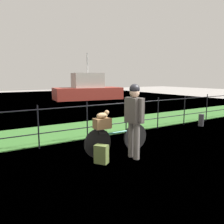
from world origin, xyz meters
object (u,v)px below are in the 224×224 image
object	(u,v)px
terrier_dog	(103,115)
moored_boat_near	(88,90)
bicycle_main	(117,139)
wooden_crate	(102,123)
cyclist_person	(134,115)
backpack_on_paving	(101,154)
mooring_bollard	(201,120)

from	to	relation	value
terrier_dog	moored_boat_near	xyz separation A→B (m)	(6.04, 12.67, -0.20)
bicycle_main	wooden_crate	size ratio (longest dim) A/B	4.65
cyclist_person	bicycle_main	bearing A→B (deg)	109.55
cyclist_person	moored_boat_near	world-z (taller)	moored_boat_near
wooden_crate	backpack_on_paving	world-z (taller)	wooden_crate
backpack_on_paving	bicycle_main	bearing A→B (deg)	84.29
backpack_on_paving	wooden_crate	bearing A→B (deg)	112.30
wooden_crate	terrier_dog	world-z (taller)	terrier_dog
terrier_dog	cyclist_person	world-z (taller)	cyclist_person
terrier_dog	bicycle_main	bearing A→B (deg)	-1.02
mooring_bollard	moored_boat_near	world-z (taller)	moored_boat_near
mooring_bollard	moored_boat_near	size ratio (longest dim) A/B	0.08
moored_boat_near	backpack_on_paving	bearing A→B (deg)	-115.81
terrier_dog	moored_boat_near	size ratio (longest dim) A/B	0.05
wooden_crate	terrier_dog	distance (m)	0.19
bicycle_main	backpack_on_paving	size ratio (longest dim) A/B	4.36
terrier_dog	moored_boat_near	distance (m)	14.03
cyclist_person	wooden_crate	bearing A→B (deg)	140.48
terrier_dog	cyclist_person	size ratio (longest dim) A/B	0.19
backpack_on_paving	moored_boat_near	size ratio (longest dim) A/B	0.07
mooring_bollard	moored_boat_near	xyz separation A→B (m)	(1.23, 11.78, 0.55)
moored_boat_near	mooring_bollard	bearing A→B (deg)	-95.96
wooden_crate	mooring_bollard	size ratio (longest dim) A/B	0.82
wooden_crate	backpack_on_paving	bearing A→B (deg)	-123.46
mooring_bollard	terrier_dog	bearing A→B (deg)	-169.54
wooden_crate	terrier_dog	xyz separation A→B (m)	(0.02, -0.00, 0.19)
backpack_on_paving	moored_boat_near	xyz separation A→B (m)	(6.29, 13.01, 0.58)
bicycle_main	wooden_crate	bearing A→B (deg)	178.98
bicycle_main	moored_boat_near	world-z (taller)	moored_boat_near
bicycle_main	terrier_dog	bearing A→B (deg)	178.98
wooden_crate	moored_boat_near	bearing A→B (deg)	64.42
mooring_bollard	backpack_on_paving	bearing A→B (deg)	-166.30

